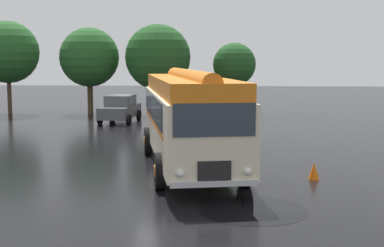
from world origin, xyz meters
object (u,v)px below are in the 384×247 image
vintage_bus (189,115)px  traffic_cone (314,171)px  car_mid_left (166,109)px  car_mid_right (210,109)px  car_near_left (120,108)px

vintage_bus → traffic_cone: size_ratio=18.87×
car_mid_left → car_mid_right: (2.65, 0.27, 0.00)m
vintage_bus → traffic_cone: 4.76m
traffic_cone → car_mid_right: bearing=104.6°
car_near_left → car_mid_right: same height
vintage_bus → car_mid_left: (-2.40, 13.06, -1.05)m
vintage_bus → traffic_cone: (4.16, -1.66, -1.62)m
traffic_cone → vintage_bus: bearing=158.2°
car_near_left → car_mid_right: size_ratio=1.00×
car_near_left → car_mid_right: bearing=-2.9°
car_near_left → traffic_cone: size_ratio=7.81×
vintage_bus → car_mid_left: vintage_bus is taller
car_mid_left → traffic_cone: car_mid_left is taller
car_mid_right → traffic_cone: size_ratio=7.80×
car_mid_left → traffic_cone: size_ratio=7.99×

